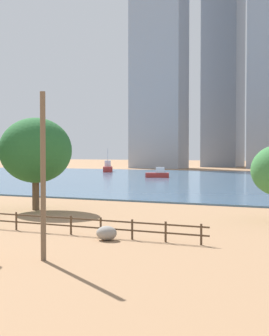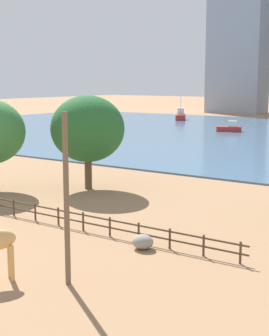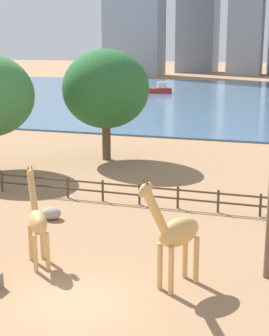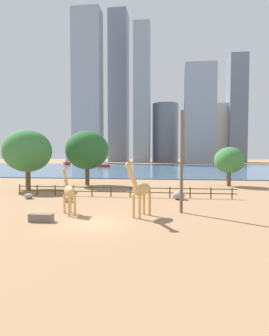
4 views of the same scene
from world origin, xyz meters
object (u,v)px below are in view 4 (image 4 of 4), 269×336
at_px(giraffe_tall, 69,191).
at_px(utility_pole, 182,162).
at_px(tree_center_broad, 87,150).
at_px(boat_tug, 104,165).
at_px(boulder_small, 68,199).
at_px(tree_left_large, 229,160).
at_px(boulder_by_pole, 29,196).
at_px(tree_right_tall, 28,151).
at_px(boulder_near_fence, 179,195).
at_px(boat_sailboat, 67,163).
at_px(giraffe_companion, 140,189).
at_px(feeding_trough, 41,218).

xyz_separation_m(giraffe_tall, utility_pole, (9.44, 1.64, 2.46)).
relative_size(tree_center_broad, boat_tug, 1.73).
xyz_separation_m(boulder_small, boat_tug, (-13.88, 72.51, 0.59)).
height_order(giraffe_tall, tree_left_large, tree_left_large).
height_order(boulder_small, tree_left_large, tree_left_large).
height_order(boulder_by_pole, tree_right_tall, tree_right_tall).
bearing_deg(boulder_near_fence, tree_center_broad, 139.99).
bearing_deg(tree_center_broad, boat_tug, 101.12).
bearing_deg(boat_sailboat, tree_left_large, 7.97).
distance_m(giraffe_tall, boulder_near_fence, 12.77).
bearing_deg(boat_sailboat, boat_tug, 18.77).
relative_size(boulder_small, boat_sailboat, 0.15).
xyz_separation_m(tree_left_large, tree_right_tall, (-29.70, -7.55, 1.44)).
bearing_deg(tree_left_large, boat_tug, 121.32).
distance_m(utility_pole, tree_left_large, 22.05).
relative_size(giraffe_companion, feeding_trough, 2.60).
xyz_separation_m(feeding_trough, tree_left_large, (19.14, 24.67, 3.81)).
bearing_deg(boat_tug, boulder_by_pole, 76.08).
bearing_deg(boat_tug, boulder_small, 79.99).
bearing_deg(utility_pole, boulder_by_pole, 162.96).
bearing_deg(utility_pole, tree_left_large, 67.15).
bearing_deg(boat_tug, giraffe_tall, 80.79).
height_order(utility_pole, tree_left_large, utility_pole).
bearing_deg(feeding_trough, tree_left_large, 52.20).
relative_size(feeding_trough, tree_right_tall, 0.21).
distance_m(boulder_by_pole, tree_left_large, 29.83).
relative_size(boulder_small, boat_tug, 0.21).
bearing_deg(boulder_near_fence, feeding_trough, -133.81).
distance_m(boulder_by_pole, feeding_trough, 11.39).
height_order(boulder_small, tree_right_tall, tree_right_tall).
xyz_separation_m(boulder_small, tree_center_broad, (-2.58, 14.96, 5.41)).
distance_m(feeding_trough, tree_right_tall, 20.79).
relative_size(giraffe_tall, boulder_near_fence, 3.00).
distance_m(giraffe_tall, boat_tug, 79.55).
bearing_deg(boulder_by_pole, giraffe_tall, -42.60).
distance_m(tree_right_tall, boat_tug, 63.81).
bearing_deg(boulder_small, boat_sailboat, 111.64).
relative_size(boulder_by_pole, tree_left_large, 0.17).
relative_size(giraffe_companion, boulder_by_pole, 4.50).
distance_m(boulder_near_fence, tree_center_broad, 19.33).
bearing_deg(feeding_trough, tree_right_tall, 121.68).
height_order(tree_left_large, tree_right_tall, tree_right_tall).
relative_size(boulder_near_fence, boulder_by_pole, 1.29).
bearing_deg(giraffe_companion, giraffe_tall, -64.88).
xyz_separation_m(giraffe_companion, boat_tug, (-22.14, 78.27, -1.31)).
bearing_deg(boulder_small, feeding_trough, -82.83).
bearing_deg(feeding_trough, boat_tug, 100.47).
bearing_deg(boulder_near_fence, boulder_by_pole, -174.64).
relative_size(tree_left_large, tree_right_tall, 0.72).
bearing_deg(boulder_near_fence, boulder_small, -165.58).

